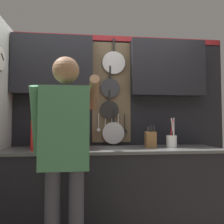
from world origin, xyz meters
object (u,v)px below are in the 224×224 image
object	(u,v)px
microwave	(60,134)
knife_block	(150,139)
utensil_crock	(172,140)
person	(65,145)

from	to	relation	value
microwave	knife_block	xyz separation A→B (m)	(1.00, 0.00, -0.06)
microwave	knife_block	world-z (taller)	microwave
utensil_crock	microwave	bearing A→B (deg)	-179.95
knife_block	utensil_crock	xyz separation A→B (m)	(0.25, 0.00, -0.01)
microwave	utensil_crock	size ratio (longest dim) A/B	1.55
microwave	person	size ratio (longest dim) A/B	0.30
microwave	person	distance (m)	0.66
utensil_crock	person	xyz separation A→B (m)	(-1.13, -0.65, 0.03)
microwave	utensil_crock	world-z (taller)	utensil_crock
microwave	utensil_crock	xyz separation A→B (m)	(1.25, 0.00, -0.07)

